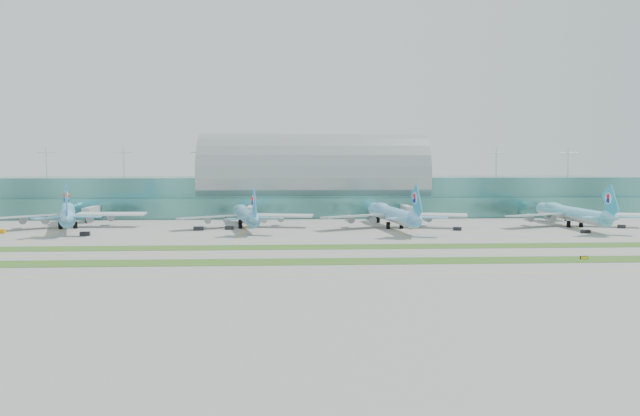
{
  "coord_description": "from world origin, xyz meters",
  "views": [
    {
      "loc": [
        -13.25,
        -204.64,
        29.2
      ],
      "look_at": [
        0.0,
        55.0,
        9.0
      ],
      "focal_mm": 35.0,
      "sensor_mm": 36.0,
      "label": 1
    }
  ],
  "objects": [
    {
      "name": "ground",
      "position": [
        0.0,
        0.0,
        0.0
      ],
      "size": [
        700.0,
        700.0,
        0.0
      ],
      "primitive_type": "plane",
      "color": "gray",
      "rests_on": "ground"
    },
    {
      "name": "terminal",
      "position": [
        0.01,
        128.79,
        14.23
      ],
      "size": [
        340.0,
        69.1,
        36.0
      ],
      "color": "#3D7A75",
      "rests_on": "ground"
    },
    {
      "name": "gse_e",
      "position": [
        39.75,
        54.28,
        0.91
      ],
      "size": [
        3.9,
        2.96,
        1.82
      ],
      "primitive_type": "cube",
      "rotation": [
        0.0,
        0.0,
        0.35
      ],
      "color": "orange",
      "rests_on": "ground"
    },
    {
      "name": "taxiline_d",
      "position": [
        0.0,
        40.0,
        0.01
      ],
      "size": [
        420.0,
        0.35,
        0.01
      ],
      "primitive_type": "cube",
      "color": "yellow",
      "rests_on": "ground"
    },
    {
      "name": "airliner_a",
      "position": [
        -107.9,
        66.7,
        6.3
      ],
      "size": [
        61.89,
        71.95,
        20.42
      ],
      "rotation": [
        0.0,
        0.0,
        0.33
      ],
      "color": "#60ABD5",
      "rests_on": "ground"
    },
    {
      "name": "taxiway_sign_east",
      "position": [
        73.46,
        -27.72,
        0.51
      ],
      "size": [
        2.44,
        0.43,
        1.03
      ],
      "rotation": [
        0.0,
        0.0,
        0.06
      ],
      "color": "black",
      "rests_on": "ground"
    },
    {
      "name": "taxiline_b",
      "position": [
        0.0,
        -14.0,
        0.01
      ],
      "size": [
        420.0,
        0.35,
        0.01
      ],
      "primitive_type": "cube",
      "color": "yellow",
      "rests_on": "ground"
    },
    {
      "name": "gse_g",
      "position": [
        105.09,
        36.29,
        0.64
      ],
      "size": [
        3.98,
        2.8,
        1.29
      ],
      "primitive_type": "cube",
      "rotation": [
        0.0,
        0.0,
        0.29
      ],
      "color": "black",
      "rests_on": "ground"
    },
    {
      "name": "grass_strip_far",
      "position": [
        0.0,
        2.0,
        0.04
      ],
      "size": [
        420.0,
        12.0,
        0.08
      ],
      "primitive_type": "cube",
      "color": "#2D591E",
      "rests_on": "ground"
    },
    {
      "name": "airliner_c",
      "position": [
        31.25,
        59.89,
        6.22
      ],
      "size": [
        64.07,
        73.2,
        20.15
      ],
      "rotation": [
        0.0,
        0.0,
        0.12
      ],
      "color": "#6EB9F3",
      "rests_on": "ground"
    },
    {
      "name": "gse_d",
      "position": [
        -37.97,
        55.99,
        0.8
      ],
      "size": [
        3.63,
        2.35,
        1.59
      ],
      "primitive_type": "cube",
      "rotation": [
        0.0,
        0.0,
        -0.19
      ],
      "color": "black",
      "rests_on": "ground"
    },
    {
      "name": "airliner_d",
      "position": [
        110.38,
        61.36,
        6.03
      ],
      "size": [
        62.59,
        71.02,
        19.56
      ],
      "rotation": [
        0.0,
        0.0,
        0.03
      ],
      "color": "#67C8E4",
      "rests_on": "ground"
    },
    {
      "name": "gse_a",
      "position": [
        -127.28,
        46.97,
        0.84
      ],
      "size": [
        3.41,
        1.99,
        1.68
      ],
      "primitive_type": "cube",
      "rotation": [
        0.0,
        0.0,
        0.03
      ],
      "color": "orange",
      "rests_on": "ground"
    },
    {
      "name": "airliner_b",
      "position": [
        -31.81,
        64.45,
        5.67
      ],
      "size": [
        57.86,
        66.45,
        18.38
      ],
      "rotation": [
        0.0,
        0.0,
        0.19
      ],
      "color": "#599EC5",
      "rests_on": "ground"
    },
    {
      "name": "grass_strip_near",
      "position": [
        0.0,
        -28.0,
        0.04
      ],
      "size": [
        420.0,
        12.0,
        0.08
      ],
      "primitive_type": "cube",
      "color": "#2D591E",
      "rests_on": "ground"
    },
    {
      "name": "taxiline_c",
      "position": [
        0.0,
        18.0,
        0.01
      ],
      "size": [
        420.0,
        0.35,
        0.01
      ],
      "primitive_type": "cube",
      "color": "yellow",
      "rests_on": "ground"
    },
    {
      "name": "gse_c",
      "position": [
        -50.39,
        53.43,
        0.82
      ],
      "size": [
        4.47,
        2.72,
        1.64
      ],
      "primitive_type": "cube",
      "rotation": [
        0.0,
        0.0,
        0.16
      ],
      "color": "black",
      "rests_on": "ground"
    },
    {
      "name": "taxiline_a",
      "position": [
        0.0,
        -48.0,
        0.01
      ],
      "size": [
        420.0,
        0.35,
        0.01
      ],
      "primitive_type": "cube",
      "color": "yellow",
      "rests_on": "ground"
    },
    {
      "name": "gse_f",
      "position": [
        56.55,
        48.06,
        0.7
      ],
      "size": [
        3.78,
        2.8,
        1.4
      ],
      "primitive_type": "cube",
      "rotation": [
        0.0,
        0.0,
        -0.34
      ],
      "color": "black",
      "rests_on": "ground"
    },
    {
      "name": "gse_h",
      "position": [
        128.87,
        52.87,
        0.73
      ],
      "size": [
        3.37,
        2.47,
        1.47
      ],
      "primitive_type": "cube",
      "rotation": [
        0.0,
        0.0,
        -0.31
      ],
      "color": "black",
      "rests_on": "ground"
    },
    {
      "name": "gse_b",
      "position": [
        -91.41,
        37.51,
        0.79
      ],
      "size": [
        3.64,
        2.0,
        1.59
      ],
      "primitive_type": "cube",
      "rotation": [
        0.0,
        0.0,
        0.02
      ],
      "color": "black",
      "rests_on": "ground"
    }
  ]
}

